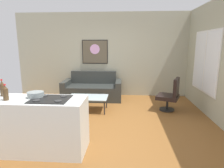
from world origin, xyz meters
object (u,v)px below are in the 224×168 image
couch (93,90)px  armchair (171,95)px  soda_bottle (2,89)px  soda_bottle_2 (6,93)px  wall_painting (95,52)px  mixing_bowl (36,95)px  coffee_table (88,98)px

couch → armchair: bearing=-24.1°
soda_bottle → soda_bottle_2: 0.32m
couch → soda_bottle_2: 3.46m
soda_bottle → wall_painting: 3.75m
soda_bottle → mixing_bowl: soda_bottle is taller
armchair → soda_bottle: 3.90m
armchair → soda_bottle: bearing=-148.2°
coffee_table → armchair: bearing=3.9°
armchair → wall_painting: (-2.25, 1.54, 1.07)m
soda_bottle → mixing_bowl: size_ratio=1.09×
armchair → soda_bottle_2: soda_bottle_2 is taller
couch → coffee_table: 1.17m
couch → wall_painting: wall_painting is taller
soda_bottle → soda_bottle_2: bearing=-49.4°
soda_bottle_2 → armchair: bearing=36.5°
couch → wall_painting: size_ratio=2.16×
soda_bottle → armchair: bearing=31.8°
coffee_table → armchair: (2.20, 0.15, 0.08)m
coffee_table → mixing_bowl: 2.07m
couch → soda_bottle: 3.29m
soda_bottle_2 → mixing_bowl: size_ratio=0.97×
armchair → mixing_bowl: (-2.68, -2.08, 0.51)m
couch → mixing_bowl: size_ratio=7.07×
couch → mixing_bowl: mixing_bowl is taller
couch → mixing_bowl: bearing=-97.6°
coffee_table → wall_painting: size_ratio=1.21×
soda_bottle_2 → wall_painting: bearing=77.9°
coffee_table → mixing_bowl: mixing_bowl is taller
couch → coffee_table: couch is taller
soda_bottle_2 → mixing_bowl: soda_bottle_2 is taller
mixing_bowl → wall_painting: 3.69m
soda_bottle_2 → wall_painting: (0.82, 3.81, 0.49)m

